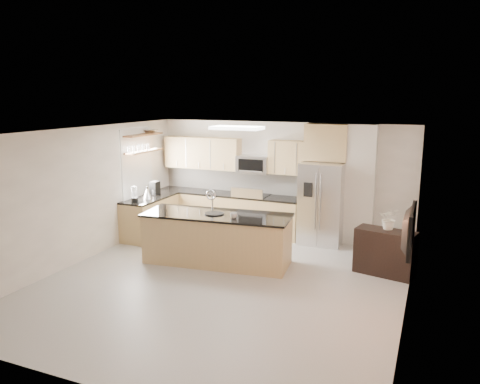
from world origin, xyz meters
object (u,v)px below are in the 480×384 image
at_px(flower_vase, 390,213).
at_px(television, 403,229).
at_px(kettle, 147,193).
at_px(refrigerator, 322,203).
at_px(cup, 234,215).
at_px(bowl, 151,131).
at_px(coffee_maker, 155,189).
at_px(microwave, 254,164).
at_px(credenza, 385,252).
at_px(island, 217,238).
at_px(blender, 134,195).
at_px(range, 251,214).
at_px(platter, 214,214).

distance_m(flower_vase, television, 1.82).
relative_size(kettle, television, 0.26).
relative_size(refrigerator, cup, 13.64).
bearing_deg(bowl, coffee_maker, -48.23).
height_order(microwave, television, microwave).
relative_size(cup, coffee_maker, 0.42).
height_order(refrigerator, credenza, refrigerator).
distance_m(microwave, credenza, 3.71).
height_order(island, credenza, island).
xyz_separation_m(island, blender, (-2.17, 0.41, 0.58)).
xyz_separation_m(range, island, (0.09, -2.04, 0.02)).
relative_size(blender, bowl, 0.84).
xyz_separation_m(cup, coffee_maker, (-2.60, 1.39, 0.05)).
relative_size(range, platter, 3.11).
bearing_deg(bowl, cup, -29.57).
relative_size(blender, coffee_maker, 1.12).
xyz_separation_m(refrigerator, coffee_maker, (-3.75, -0.76, 0.18)).
height_order(refrigerator, cup, refrigerator).
xyz_separation_m(range, refrigerator, (1.66, -0.05, 0.42)).
bearing_deg(cup, microwave, 102.31).
distance_m(range, microwave, 1.16).
xyz_separation_m(cup, platter, (-0.46, 0.12, -0.04)).
relative_size(coffee_maker, flower_vase, 0.52).
height_order(cup, platter, cup).
relative_size(island, coffee_maker, 9.27).
xyz_separation_m(blender, bowl, (-0.18, 1.00, 1.32)).
distance_m(refrigerator, credenza, 2.08).
xyz_separation_m(range, credenza, (3.14, -1.42, -0.06)).
xyz_separation_m(range, kettle, (-2.02, -1.22, 0.57)).
height_order(platter, kettle, kettle).
bearing_deg(bowl, credenza, -8.37).
bearing_deg(kettle, credenza, -2.19).
bearing_deg(cup, refrigerator, 61.71).
height_order(bowl, television, bowl).
height_order(microwave, refrigerator, microwave).
xyz_separation_m(range, blender, (-2.07, -1.63, 0.60)).
relative_size(platter, flower_vase, 0.61).
distance_m(kettle, flower_vase, 5.21).
xyz_separation_m(refrigerator, bowl, (-3.91, -0.58, 1.50)).
xyz_separation_m(range, platter, (0.05, -2.07, 0.51)).
relative_size(range, island, 0.39).
height_order(cup, blender, blender).
bearing_deg(cup, blender, 167.75).
distance_m(microwave, island, 2.45).
bearing_deg(microwave, coffee_maker, -156.16).
bearing_deg(credenza, television, -65.68).
bearing_deg(refrigerator, range, 178.40).
relative_size(refrigerator, bowl, 4.27).
xyz_separation_m(credenza, cup, (-2.64, -0.77, 0.61)).
bearing_deg(bowl, island, -31.08).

